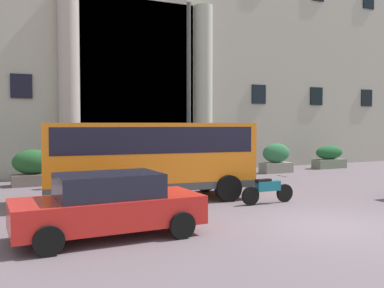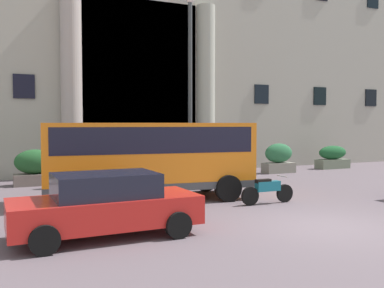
% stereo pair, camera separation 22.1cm
% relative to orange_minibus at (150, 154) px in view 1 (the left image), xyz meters
% --- Properties ---
extents(ground_plane, '(80.00, 64.00, 0.12)m').
position_rel_orange_minibus_xyz_m(ground_plane, '(2.90, -5.50, -1.65)').
color(ground_plane, '#5D5057').
extents(office_building_facade, '(38.14, 9.75, 19.79)m').
position_rel_orange_minibus_xyz_m(office_building_facade, '(2.89, 11.98, 8.29)').
color(office_building_facade, '#9C968A').
rests_on(office_building_facade, ground_plane).
extents(orange_minibus, '(7.17, 3.19, 2.65)m').
position_rel_orange_minibus_xyz_m(orange_minibus, '(0.00, 0.00, 0.00)').
color(orange_minibus, orange).
rests_on(orange_minibus, ground_plane).
extents(bus_stop_sign, '(0.44, 0.08, 2.50)m').
position_rel_orange_minibus_xyz_m(bus_stop_sign, '(4.71, 1.84, -0.04)').
color(bus_stop_sign, '#99971C').
rests_on(bus_stop_sign, ground_plane).
extents(hedge_planter_entrance_left, '(1.73, 0.76, 1.57)m').
position_rel_orange_minibus_xyz_m(hedge_planter_entrance_left, '(8.79, 4.81, -0.83)').
color(hedge_planter_entrance_left, slate).
rests_on(hedge_planter_entrance_left, ground_plane).
extents(hedge_planter_far_east, '(1.72, 0.99, 1.52)m').
position_rel_orange_minibus_xyz_m(hedge_planter_far_east, '(-3.37, 5.35, -0.85)').
color(hedge_planter_far_east, '#6D6059').
rests_on(hedge_planter_far_east, ground_plane).
extents(hedge_planter_west, '(1.99, 0.78, 1.52)m').
position_rel_orange_minibus_xyz_m(hedge_planter_west, '(0.87, 4.95, -0.86)').
color(hedge_planter_west, slate).
rests_on(hedge_planter_west, ground_plane).
extents(hedge_planter_entrance_right, '(2.02, 0.77, 1.33)m').
position_rel_orange_minibus_xyz_m(hedge_planter_entrance_right, '(12.98, 5.36, -0.95)').
color(hedge_planter_entrance_right, '#646D5A').
rests_on(hedge_planter_entrance_right, ground_plane).
extents(parked_sedan_second, '(4.32, 2.03, 1.48)m').
position_rel_orange_minibus_xyz_m(parked_sedan_second, '(-2.46, -4.15, -0.84)').
color(parked_sedan_second, red).
rests_on(parked_sedan_second, ground_plane).
extents(motorcycle_near_kerb, '(1.95, 0.55, 0.89)m').
position_rel_orange_minibus_xyz_m(motorcycle_near_kerb, '(3.24, -2.28, -1.14)').
color(motorcycle_near_kerb, black).
rests_on(motorcycle_near_kerb, ground_plane).
extents(lamppost_plaza_centre, '(0.40, 0.40, 8.33)m').
position_rel_orange_minibus_xyz_m(lamppost_plaza_centre, '(3.06, 3.49, 3.21)').
color(lamppost_plaza_centre, '#353A3D').
rests_on(lamppost_plaza_centre, ground_plane).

